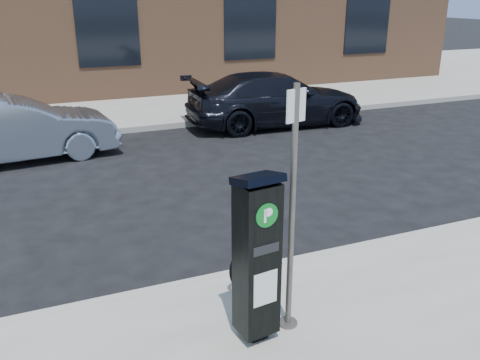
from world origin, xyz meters
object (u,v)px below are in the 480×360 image
sign_pole (292,215)px  parking_kiosk (257,257)px  car_dark (276,99)px  car_silver (15,130)px  bike_rack (248,265)px

sign_pole → parking_kiosk: bearing=171.6°
parking_kiosk → car_dark: (4.48, 8.62, -0.35)m
sign_pole → car_silver: size_ratio=0.60×
car_silver → bike_rack: bearing=-166.0°
sign_pole → car_silver: sign_pole is taller
sign_pole → car_dark: 9.51m
car_silver → car_dark: (6.74, 0.77, 0.03)m
bike_rack → car_silver: 7.40m
parking_kiosk → bike_rack: (0.31, 0.91, -0.64)m
parking_kiosk → bike_rack: size_ratio=3.05×
sign_pole → car_dark: (4.08, 8.56, -0.70)m
parking_kiosk → bike_rack: bearing=63.9°
bike_rack → car_dark: bearing=43.0°
parking_kiosk → sign_pole: 0.54m
parking_kiosk → car_dark: bearing=55.3°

